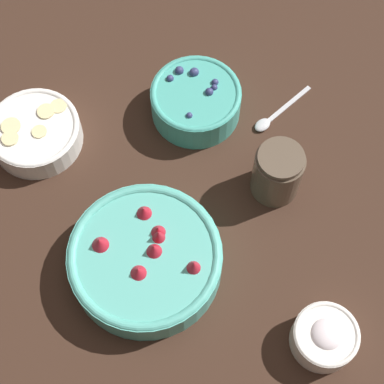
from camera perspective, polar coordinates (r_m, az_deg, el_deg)
ground_plane at (r=1.06m, az=-0.62°, el=-2.52°), size 4.00×4.00×0.00m
bowl_strawberries at (r=1.00m, az=-4.16°, el=-5.92°), size 0.24×0.24×0.08m
bowl_blueberries at (r=1.13m, az=0.34°, el=8.18°), size 0.16×0.16×0.07m
bowl_bananas at (r=1.13m, az=-13.78°, el=5.20°), size 0.16×0.16×0.05m
bowl_cream at (r=0.98m, az=11.72°, el=-12.49°), size 0.10×0.10×0.06m
jar_chocolate at (r=1.05m, az=7.58°, el=1.66°), size 0.08×0.08×0.10m
spoon at (r=1.15m, az=7.18°, el=6.64°), size 0.07×0.13×0.01m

